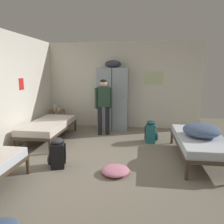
{
  "coord_description": "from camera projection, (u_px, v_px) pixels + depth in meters",
  "views": [
    {
      "loc": [
        0.58,
        -3.99,
        1.77
      ],
      "look_at": [
        0.0,
        0.28,
        0.95
      ],
      "focal_mm": 34.94,
      "sensor_mm": 36.0,
      "label": 1
    }
  ],
  "objects": [
    {
      "name": "water_bottle",
      "position": [
        55.0,
        106.0,
        6.79
      ],
      "size": [
        0.07,
        0.07,
        0.23
      ],
      "color": "#B2DBEA",
      "rests_on": "shelf_unit"
    },
    {
      "name": "backpack_black",
      "position": [
        57.0,
        153.0,
        4.04
      ],
      "size": [
        0.39,
        0.38,
        0.55
      ],
      "color": "black",
      "rests_on": "ground_plane"
    },
    {
      "name": "locker_bank",
      "position": [
        113.0,
        98.0,
        6.57
      ],
      "size": [
        0.9,
        0.55,
        2.07
      ],
      "color": "#8C99A3",
      "rests_on": "ground_plane"
    },
    {
      "name": "lotion_bottle",
      "position": [
        59.0,
        108.0,
        6.72
      ],
      "size": [
        0.05,
        0.05,
        0.14
      ],
      "color": "white",
      "rests_on": "shelf_unit"
    },
    {
      "name": "bedding_heap",
      "position": [
        201.0,
        130.0,
        4.29
      ],
      "size": [
        0.71,
        0.75,
        0.25
      ],
      "color": "slate",
      "rests_on": "bed_right"
    },
    {
      "name": "clothes_pile_pink",
      "position": [
        115.0,
        170.0,
        3.79
      ],
      "size": [
        0.49,
        0.49,
        0.12
      ],
      "color": "pink",
      "rests_on": "ground_plane"
    },
    {
      "name": "bed_right",
      "position": [
        200.0,
        141.0,
        4.36
      ],
      "size": [
        0.9,
        1.9,
        0.49
      ],
      "color": "#473828",
      "rests_on": "ground_plane"
    },
    {
      "name": "backpack_teal",
      "position": [
        151.0,
        132.0,
        5.45
      ],
      "size": [
        0.36,
        0.34,
        0.55
      ],
      "color": "#23666B",
      "rests_on": "ground_plane"
    },
    {
      "name": "shelf_unit",
      "position": [
        57.0,
        117.0,
        6.82
      ],
      "size": [
        0.38,
        0.3,
        0.57
      ],
      "color": "brown",
      "rests_on": "ground_plane"
    },
    {
      "name": "person_traveler",
      "position": [
        103.0,
        102.0,
        5.97
      ],
      "size": [
        0.46,
        0.3,
        1.54
      ],
      "color": "black",
      "rests_on": "ground_plane"
    },
    {
      "name": "ground_plane",
      "position": [
        110.0,
        162.0,
        4.3
      ],
      "size": [
        8.85,
        8.85,
        0.0
      ],
      "primitive_type": "plane",
      "color": "gray"
    },
    {
      "name": "bed_left_rear",
      "position": [
        49.0,
        126.0,
        5.59
      ],
      "size": [
        0.9,
        1.9,
        0.49
      ],
      "color": "#473828",
      "rests_on": "ground_plane"
    },
    {
      "name": "room_backdrop",
      "position": [
        68.0,
        89.0,
        5.48
      ],
      "size": [
        4.75,
        5.59,
        2.63
      ],
      "color": "silver",
      "rests_on": "ground_plane"
    }
  ]
}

